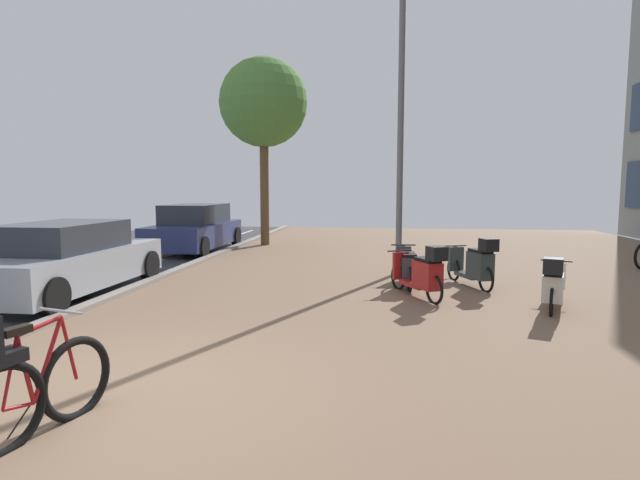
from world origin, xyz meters
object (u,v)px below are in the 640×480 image
(scooter_mid, at_px, (407,267))
(lamp_post, at_px, (401,113))
(bicycle_foreground, at_px, (33,388))
(parked_car_far, at_px, (195,229))
(street_tree, at_px, (264,104))
(scooter_near, at_px, (422,273))
(scooter_far, at_px, (553,285))
(scooter_extra, at_px, (476,264))
(parked_car_near, at_px, (66,260))

(scooter_mid, height_order, lamp_post, lamp_post)
(bicycle_foreground, relative_size, lamp_post, 0.21)
(bicycle_foreground, xyz_separation_m, parked_car_far, (-3.15, 11.52, 0.29))
(street_tree, bearing_deg, scooter_near, -58.59)
(scooter_far, height_order, scooter_extra, scooter_extra)
(scooter_extra, height_order, lamp_post, lamp_post)
(bicycle_foreground, relative_size, scooter_near, 0.83)
(parked_car_far, relative_size, lamp_post, 0.63)
(bicycle_foreground, xyz_separation_m, scooter_extra, (4.58, 6.59, 0.07))
(scooter_mid, distance_m, parked_car_far, 8.11)
(scooter_near, relative_size, scooter_extra, 0.98)
(scooter_extra, bearing_deg, lamp_post, 135.14)
(parked_car_far, relative_size, street_tree, 0.67)
(scooter_extra, bearing_deg, scooter_mid, -177.50)
(scooter_far, relative_size, lamp_post, 0.26)
(scooter_far, distance_m, parked_car_near, 8.64)
(parked_car_far, bearing_deg, parked_car_near, -89.75)
(parked_car_near, height_order, lamp_post, lamp_post)
(scooter_mid, relative_size, parked_car_far, 0.43)
(bicycle_foreground, height_order, street_tree, street_tree)
(scooter_near, relative_size, parked_car_near, 0.39)
(bicycle_foreground, distance_m, lamp_post, 9.23)
(scooter_near, xyz_separation_m, scooter_extra, (1.12, 1.11, 0.01))
(scooter_mid, distance_m, scooter_extra, 1.34)
(scooter_near, distance_m, scooter_extra, 1.58)
(scooter_mid, distance_m, lamp_post, 3.60)
(scooter_far, relative_size, parked_car_near, 0.41)
(bicycle_foreground, distance_m, scooter_far, 7.38)
(scooter_near, xyz_separation_m, lamp_post, (-0.35, 2.58, 3.19))
(scooter_far, bearing_deg, parked_car_near, 179.24)
(bicycle_foreground, height_order, scooter_mid, bicycle_foreground)
(parked_car_near, relative_size, parked_car_far, 1.00)
(scooter_far, distance_m, lamp_post, 5.12)
(scooter_far, xyz_separation_m, lamp_post, (-2.41, 3.15, 3.23))
(parked_car_near, xyz_separation_m, lamp_post, (6.23, 3.04, 3.01))
(parked_car_far, bearing_deg, scooter_extra, -32.52)
(scooter_far, bearing_deg, lamp_post, 127.44)
(bicycle_foreground, bearing_deg, street_tree, 95.70)
(scooter_near, bearing_deg, scooter_mid, 101.74)
(scooter_mid, relative_size, scooter_extra, 1.07)
(scooter_far, relative_size, street_tree, 0.27)
(bicycle_foreground, height_order, scooter_far, bicycle_foreground)
(scooter_mid, bearing_deg, scooter_far, -35.52)
(lamp_post, bearing_deg, parked_car_far, 151.04)
(scooter_far, distance_m, parked_car_far, 10.91)
(scooter_mid, xyz_separation_m, scooter_far, (2.28, -1.63, 0.03))
(bicycle_foreground, distance_m, scooter_near, 6.48)
(street_tree, bearing_deg, scooter_extra, -48.71)
(parked_car_near, distance_m, parked_car_far, 6.50)
(bicycle_foreground, height_order, lamp_post, lamp_post)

